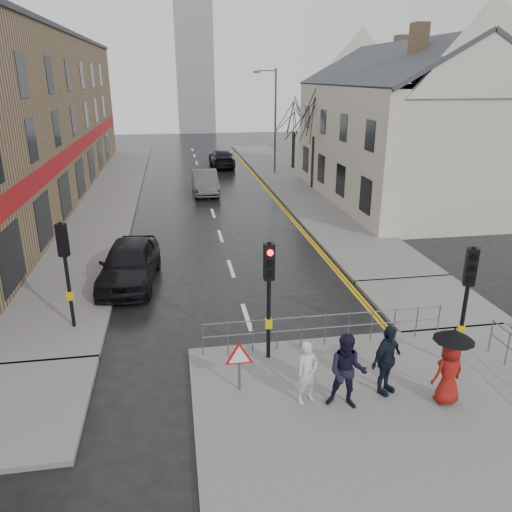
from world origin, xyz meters
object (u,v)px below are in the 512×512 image
object	(u,v)px
pedestrian_with_umbrella	(450,362)
car_mid	(205,182)
pedestrian_a	(307,373)
pedestrian_d	(387,360)
car_parked	(129,263)
pedestrian_b	(347,372)

from	to	relation	value
pedestrian_with_umbrella	car_mid	world-z (taller)	pedestrian_with_umbrella
pedestrian_a	pedestrian_d	bearing A→B (deg)	-20.36
pedestrian_with_umbrella	car_parked	size ratio (longest dim) A/B	0.40
pedestrian_a	car_parked	bearing A→B (deg)	97.53
pedestrian_a	pedestrian_with_umbrella	world-z (taller)	pedestrian_with_umbrella
pedestrian_a	pedestrian_b	xyz separation A→B (m)	(0.86, -0.35, 0.16)
pedestrian_d	car_parked	size ratio (longest dim) A/B	0.37
car_parked	car_mid	size ratio (longest dim) A/B	1.05
pedestrian_a	car_parked	distance (m)	9.74
pedestrian_a	pedestrian_with_umbrella	xyz separation A→B (m)	(3.30, -0.58, 0.30)
pedestrian_with_umbrella	car_mid	distance (m)	24.64
pedestrian_b	pedestrian_d	world-z (taller)	pedestrian_b
pedestrian_with_umbrella	pedestrian_d	distance (m)	1.45
pedestrian_a	car_parked	size ratio (longest dim) A/B	0.32
pedestrian_b	car_mid	bearing A→B (deg)	115.46
pedestrian_a	car_parked	world-z (taller)	pedestrian_a
pedestrian_b	pedestrian_with_umbrella	xyz separation A→B (m)	(2.44, -0.22, 0.15)
pedestrian_with_umbrella	car_parked	world-z (taller)	pedestrian_with_umbrella
pedestrian_b	pedestrian_with_umbrella	world-z (taller)	pedestrian_with_umbrella
pedestrian_d	car_mid	world-z (taller)	pedestrian_d
pedestrian_b	pedestrian_a	bearing A→B (deg)	179.17
car_parked	pedestrian_a	bearing A→B (deg)	-55.44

